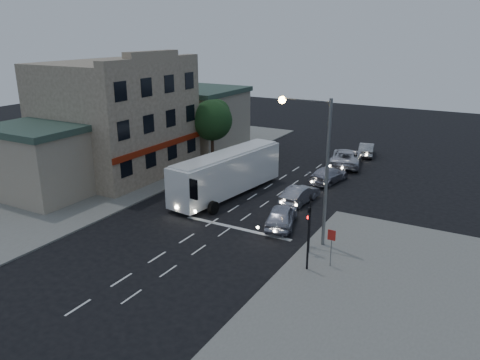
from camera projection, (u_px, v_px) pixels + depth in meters
The scene contains 18 objects.
ground at pixel (196, 233), 30.86m from camera, with size 120.00×120.00×0.00m, color black.
sidewalk_near at pixel (380, 320), 21.46m from camera, with size 12.00×24.00×0.12m, color slate.
sidewalk_far at pixel (129, 173), 43.53m from camera, with size 12.00×50.00×0.12m, color slate.
road_markings at pixel (237, 219), 33.00m from camera, with size 8.00×30.55×0.01m.
tour_bus at pixel (227, 172), 37.33m from camera, with size 3.89×11.78×3.54m.
car_suv at pixel (281, 216), 31.70m from camera, with size 1.80×4.48×1.53m, color #AAADBE.
car_sedan_a at pixel (300, 194), 35.99m from camera, with size 1.46×4.18×1.38m, color gray.
car_sedan_b at pixel (328, 175), 40.86m from camera, with size 1.91×4.71×1.37m, color #A09FAE.
car_sedan_c at pixel (346, 157), 45.84m from camera, with size 2.77×6.01×1.67m, color silver.
car_extra at pixel (366, 149), 49.54m from camera, with size 1.46×4.19×1.38m, color #949499.
traffic_signal_main at pixel (310, 216), 27.22m from camera, with size 0.25×0.35×4.10m.
traffic_signal_side at pixel (309, 231), 25.25m from camera, with size 0.18×0.15×4.10m.
regulatory_sign at pixel (331, 242), 25.84m from camera, with size 0.45×0.12×2.20m.
streetlight at pixel (317, 155), 27.50m from camera, with size 3.32×0.44×9.00m.
main_building at pixel (117, 118), 42.41m from camera, with size 10.12×12.00×11.00m.
low_building_south at pixel (36, 162), 36.27m from camera, with size 7.40×5.40×5.70m.
low_building_north at pixel (196, 117), 52.70m from camera, with size 9.40×9.40×6.50m.
street_tree at pixel (212, 118), 45.77m from camera, with size 4.00×4.00×6.20m.
Camera 1 is at (16.40, -23.24, 12.79)m, focal length 35.00 mm.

